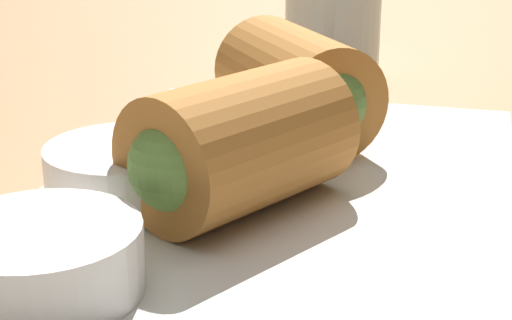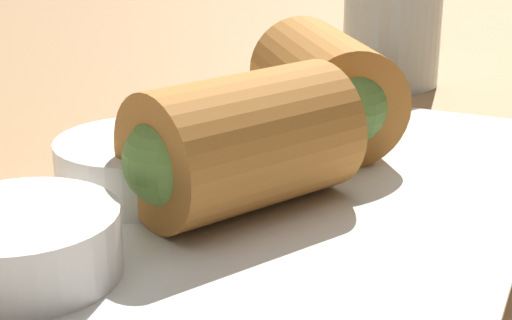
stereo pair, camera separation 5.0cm
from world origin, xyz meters
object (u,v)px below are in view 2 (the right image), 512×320
(dipping_bowl_near, at_px, (135,164))
(drinking_glass, at_px, (394,0))
(dipping_bowl_far, at_px, (22,242))
(serving_plate, at_px, (256,227))

(dipping_bowl_near, distance_m, drinking_glass, 0.29)
(dipping_bowl_near, distance_m, dipping_bowl_far, 0.08)
(dipping_bowl_near, height_order, dipping_bowl_far, same)
(drinking_glass, bearing_deg, dipping_bowl_far, 173.86)
(dipping_bowl_far, bearing_deg, serving_plate, -32.32)
(serving_plate, relative_size, drinking_glass, 2.95)
(serving_plate, height_order, drinking_glass, drinking_glass)
(dipping_bowl_near, relative_size, drinking_glass, 0.59)
(serving_plate, height_order, dipping_bowl_far, dipping_bowl_far)
(serving_plate, xyz_separation_m, dipping_bowl_near, (-0.00, 0.06, 0.02))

